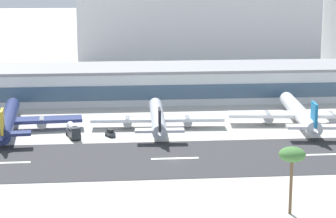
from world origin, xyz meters
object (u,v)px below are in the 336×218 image
object	(u,v)px
palm_tree_2	(292,156)
airliner_blue_tail_gate_2	(300,114)
terminal_building	(149,83)
airliner_black_tail_gate_1	(158,119)
service_baggage_tug_1	(110,133)
distant_hotel_block	(209,13)
airliner_gold_tail_gate_0	(8,121)
service_fuel_truck_0	(73,131)
control_tower	(333,8)

from	to	relation	value
palm_tree_2	airliner_blue_tail_gate_2	bearing A→B (deg)	72.01
terminal_building	airliner_black_tail_gate_1	world-z (taller)	terminal_building
airliner_blue_tail_gate_2	airliner_black_tail_gate_1	bearing A→B (deg)	96.26
terminal_building	service_baggage_tug_1	bearing A→B (deg)	-104.71
airliner_black_tail_gate_1	airliner_blue_tail_gate_2	xyz separation A→B (m)	(43.67, 0.51, 0.36)
terminal_building	distant_hotel_block	xyz separation A→B (m)	(39.19, 110.73, 18.37)
airliner_gold_tail_gate_0	airliner_blue_tail_gate_2	size ratio (longest dim) A/B	0.98
distant_hotel_block	airliner_black_tail_gate_1	world-z (taller)	distant_hotel_block
airliner_gold_tail_gate_0	airliner_blue_tail_gate_2	bearing A→B (deg)	-94.08
terminal_building	airliner_gold_tail_gate_0	world-z (taller)	terminal_building
distant_hotel_block	service_fuel_truck_0	world-z (taller)	distant_hotel_block
service_baggage_tug_1	terminal_building	bearing A→B (deg)	-44.65
airliner_black_tail_gate_1	palm_tree_2	size ratio (longest dim) A/B	3.43
distant_hotel_block	airliner_blue_tail_gate_2	size ratio (longest dim) A/B	2.71
control_tower	distant_hotel_block	bearing A→B (deg)	117.11
airliner_gold_tail_gate_0	airliner_blue_tail_gate_2	distance (m)	87.47
control_tower	airliner_gold_tail_gate_0	distance (m)	148.77
airliner_blue_tail_gate_2	service_fuel_truck_0	size ratio (longest dim) A/B	5.74
terminal_building	airliner_blue_tail_gate_2	size ratio (longest dim) A/B	3.90
terminal_building	service_baggage_tug_1	distance (m)	56.77
control_tower	service_baggage_tug_1	world-z (taller)	control_tower
airliner_gold_tail_gate_0	service_fuel_truck_0	world-z (taller)	airliner_gold_tail_gate_0
service_baggage_tug_1	airliner_blue_tail_gate_2	bearing A→B (deg)	-110.90
distant_hotel_block	terminal_building	bearing A→B (deg)	-109.49
distant_hotel_block	airliner_blue_tail_gate_2	xyz separation A→B (m)	(4.25, -156.22, -21.06)
distant_hotel_block	service_baggage_tug_1	bearing A→B (deg)	-107.94
service_baggage_tug_1	distant_hotel_block	bearing A→B (deg)	-47.88
distant_hotel_block	service_fuel_truck_0	bearing A→B (deg)	-111.10
terminal_building	palm_tree_2	xyz separation A→B (m)	(19.97, -117.77, 5.51)
service_fuel_truck_0	palm_tree_2	distance (m)	77.71
palm_tree_2	airliner_black_tail_gate_1	bearing A→B (deg)	105.72
terminal_building	distant_hotel_block	distance (m)	118.89
control_tower	airliner_gold_tail_gate_0	world-z (taller)	control_tower
airliner_gold_tail_gate_0	service_baggage_tug_1	distance (m)	30.98
palm_tree_2	control_tower	bearing A→B (deg)	68.46
airliner_blue_tail_gate_2	service_fuel_truck_0	xyz separation A→B (m)	(-68.16, -9.42, -1.37)
control_tower	airliner_blue_tail_gate_2	xyz separation A→B (m)	(-35.83, -77.95, -27.54)
distant_hotel_block	airliner_gold_tail_gate_0	bearing A→B (deg)	-117.96
service_fuel_truck_0	airliner_blue_tail_gate_2	bearing A→B (deg)	82.60
terminal_building	airliner_black_tail_gate_1	xyz separation A→B (m)	(-0.24, -46.00, -3.04)
terminal_building	palm_tree_2	size ratio (longest dim) A/B	14.92
distant_hotel_block	airliner_blue_tail_gate_2	world-z (taller)	distant_hotel_block
terminal_building	airliner_black_tail_gate_1	bearing A→B (deg)	-90.29
control_tower	service_baggage_tug_1	size ratio (longest dim) A/B	14.11
airliner_black_tail_gate_1	palm_tree_2	xyz separation A→B (m)	(20.20, -71.77, 8.55)
airliner_blue_tail_gate_2	palm_tree_2	bearing A→B (deg)	167.61
terminal_building	control_tower	xyz separation A→B (m)	(79.26, 32.45, 24.85)
terminal_building	airliner_blue_tail_gate_2	bearing A→B (deg)	-46.33
service_baggage_tug_1	airliner_gold_tail_gate_0	bearing A→B (deg)	43.87
distant_hotel_block	palm_tree_2	size ratio (longest dim) A/B	10.39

